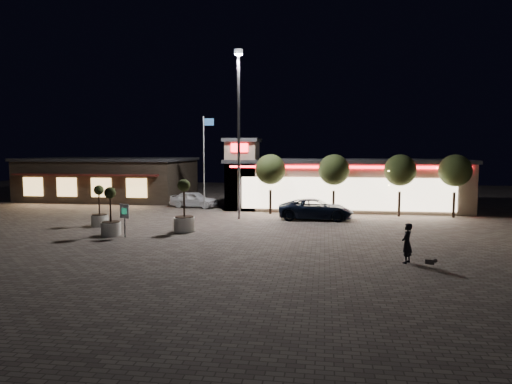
# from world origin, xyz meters

# --- Properties ---
(ground) EXTENTS (90.00, 90.00, 0.00)m
(ground) POSITION_xyz_m (0.00, 0.00, 0.00)
(ground) COLOR #72655C
(ground) RESTS_ON ground
(retail_building) EXTENTS (20.40, 8.40, 6.10)m
(retail_building) POSITION_xyz_m (9.51, 15.82, 2.21)
(retail_building) COLOR gray
(retail_building) RESTS_ON ground
(restaurant_building) EXTENTS (16.40, 11.00, 4.30)m
(restaurant_building) POSITION_xyz_m (-14.00, 19.97, 2.16)
(restaurant_building) COLOR #382D23
(restaurant_building) RESTS_ON ground
(floodlight_pole) EXTENTS (0.60, 0.40, 12.38)m
(floodlight_pole) POSITION_xyz_m (2.00, 8.00, 7.02)
(floodlight_pole) COLOR gray
(floodlight_pole) RESTS_ON ground
(flagpole) EXTENTS (0.95, 0.10, 8.00)m
(flagpole) POSITION_xyz_m (-1.90, 13.00, 4.74)
(flagpole) COLOR white
(flagpole) RESTS_ON ground
(string_tree_a) EXTENTS (2.42, 2.42, 4.79)m
(string_tree_a) POSITION_xyz_m (4.00, 11.00, 3.56)
(string_tree_a) COLOR #332319
(string_tree_a) RESTS_ON ground
(string_tree_b) EXTENTS (2.42, 2.42, 4.79)m
(string_tree_b) POSITION_xyz_m (9.00, 11.00, 3.56)
(string_tree_b) COLOR #332319
(string_tree_b) RESTS_ON ground
(string_tree_c) EXTENTS (2.42, 2.42, 4.79)m
(string_tree_c) POSITION_xyz_m (14.00, 11.00, 3.56)
(string_tree_c) COLOR #332319
(string_tree_c) RESTS_ON ground
(string_tree_d) EXTENTS (2.42, 2.42, 4.79)m
(string_tree_d) POSITION_xyz_m (18.00, 11.00, 3.56)
(string_tree_d) COLOR #332319
(string_tree_d) RESTS_ON ground
(pickup_truck) EXTENTS (5.55, 2.68, 1.52)m
(pickup_truck) POSITION_xyz_m (7.67, 8.51, 0.76)
(pickup_truck) COLOR black
(pickup_truck) RESTS_ON ground
(white_sedan) EXTENTS (4.52, 2.37, 1.47)m
(white_sedan) POSITION_xyz_m (-3.22, 14.00, 0.73)
(white_sedan) COLOR white
(white_sedan) RESTS_ON ground
(pedestrian) EXTENTS (0.71, 0.79, 1.82)m
(pedestrian) POSITION_xyz_m (12.00, -4.05, 0.91)
(pedestrian) COLOR black
(pedestrian) RESTS_ON ground
(dog) EXTENTS (0.50, 0.29, 0.27)m
(dog) POSITION_xyz_m (12.94, -4.71, 0.27)
(dog) COLOR #59514C
(dog) RESTS_ON ground
(planter_left) EXTENTS (1.13, 1.13, 2.77)m
(planter_left) POSITION_xyz_m (-6.67, 3.34, 0.85)
(planter_left) COLOR silver
(planter_left) RESTS_ON ground
(planter_mid) EXTENTS (1.19, 1.19, 2.92)m
(planter_mid) POSITION_xyz_m (-4.36, 0.27, 0.90)
(planter_mid) COLOR silver
(planter_mid) RESTS_ON ground
(planter_right) EXTENTS (1.34, 1.34, 3.30)m
(planter_right) POSITION_xyz_m (-0.41, 2.25, 1.02)
(planter_right) COLOR silver
(planter_right) RESTS_ON ground
(valet_sign) EXTENTS (0.64, 0.23, 1.97)m
(valet_sign) POSITION_xyz_m (-3.28, -0.15, 1.38)
(valet_sign) COLOR gray
(valet_sign) RESTS_ON ground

